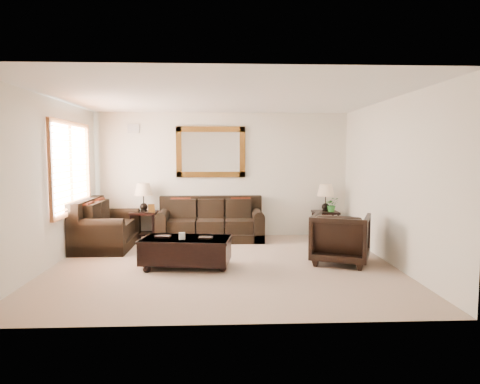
{
  "coord_description": "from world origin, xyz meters",
  "views": [
    {
      "loc": [
        -0.03,
        -6.88,
        1.79
      ],
      "look_at": [
        0.31,
        0.6,
        1.14
      ],
      "focal_mm": 32.0,
      "sensor_mm": 36.0,
      "label": 1
    }
  ],
  "objects_px": {
    "armchair": "(341,236)",
    "end_table_right": "(326,203)",
    "sofa": "(211,224)",
    "coffee_table": "(186,249)",
    "loveseat": "(104,230)",
    "end_table_left": "(144,203)"
  },
  "relations": [
    {
      "from": "loveseat",
      "to": "sofa",
      "type": "bearing_deg",
      "value": -71.96
    },
    {
      "from": "armchair",
      "to": "end_table_left",
      "type": "bearing_deg",
      "value": -8.35
    },
    {
      "from": "sofa",
      "to": "end_table_left",
      "type": "xyz_separation_m",
      "value": [
        -1.42,
        0.12,
        0.45
      ]
    },
    {
      "from": "sofa",
      "to": "armchair",
      "type": "xyz_separation_m",
      "value": [
        2.19,
        -2.07,
        0.13
      ]
    },
    {
      "from": "coffee_table",
      "to": "armchair",
      "type": "distance_m",
      "value": 2.54
    },
    {
      "from": "end_table_right",
      "to": "armchair",
      "type": "bearing_deg",
      "value": -97.38
    },
    {
      "from": "loveseat",
      "to": "coffee_table",
      "type": "bearing_deg",
      "value": -132.3
    },
    {
      "from": "sofa",
      "to": "coffee_table",
      "type": "xyz_separation_m",
      "value": [
        -0.34,
        -2.23,
        -0.03
      ]
    },
    {
      "from": "end_table_right",
      "to": "coffee_table",
      "type": "bearing_deg",
      "value": -140.08
    },
    {
      "from": "armchair",
      "to": "end_table_right",
      "type": "bearing_deg",
      "value": -74.45
    },
    {
      "from": "end_table_left",
      "to": "end_table_right",
      "type": "distance_m",
      "value": 3.89
    },
    {
      "from": "sofa",
      "to": "end_table_right",
      "type": "distance_m",
      "value": 2.52
    },
    {
      "from": "end_table_left",
      "to": "loveseat",
      "type": "bearing_deg",
      "value": -128.76
    },
    {
      "from": "end_table_left",
      "to": "coffee_table",
      "type": "xyz_separation_m",
      "value": [
        1.08,
        -2.35,
        -0.48
      ]
    },
    {
      "from": "sofa",
      "to": "coffee_table",
      "type": "bearing_deg",
      "value": -98.71
    },
    {
      "from": "sofa",
      "to": "armchair",
      "type": "bearing_deg",
      "value": -43.37
    },
    {
      "from": "loveseat",
      "to": "end_table_right",
      "type": "distance_m",
      "value": 4.62
    },
    {
      "from": "end_table_left",
      "to": "end_table_right",
      "type": "bearing_deg",
      "value": 0.14
    },
    {
      "from": "armchair",
      "to": "coffee_table",
      "type": "bearing_deg",
      "value": 26.45
    },
    {
      "from": "sofa",
      "to": "end_table_right",
      "type": "bearing_deg",
      "value": 3.04
    },
    {
      "from": "end_table_left",
      "to": "end_table_right",
      "type": "height_order",
      "value": "end_table_left"
    },
    {
      "from": "sofa",
      "to": "end_table_left",
      "type": "distance_m",
      "value": 1.49
    }
  ]
}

